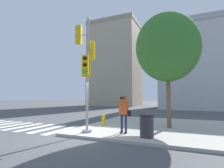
# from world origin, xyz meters

# --- Properties ---
(ground_plane) EXTENTS (160.00, 160.00, 0.00)m
(ground_plane) POSITION_xyz_m (0.00, 0.00, 0.00)
(ground_plane) COLOR #4C4C4F
(sidewalk_corner) EXTENTS (8.00, 8.00, 0.12)m
(sidewalk_corner) POSITION_xyz_m (3.50, 3.50, 0.06)
(sidewalk_corner) COLOR #ADA89E
(sidewalk_corner) RESTS_ON ground_plane
(crosswalk_stripes) EXTENTS (8.18, 2.80, 0.01)m
(crosswalk_stripes) POSITION_xyz_m (-5.06, 0.79, 0.00)
(crosswalk_stripes) COLOR silver
(crosswalk_stripes) RESTS_ON ground_plane
(traffic_signal_pole) EXTENTS (0.94, 1.23, 5.64)m
(traffic_signal_pole) POSITION_xyz_m (0.57, 0.26, 3.52)
(traffic_signal_pole) COLOR #939399
(traffic_signal_pole) RESTS_ON sidewalk_corner
(person_photographer) EXTENTS (0.58, 0.54, 1.73)m
(person_photographer) POSITION_xyz_m (2.34, 0.79, 1.16)
(person_photographer) COLOR black
(person_photographer) RESTS_ON sidewalk_corner
(street_tree) EXTENTS (3.52, 3.52, 6.39)m
(street_tree) POSITION_xyz_m (4.11, 3.14, 4.57)
(street_tree) COLOR brown
(street_tree) RESTS_ON sidewalk_corner
(fire_hydrant) EXTENTS (0.20, 0.26, 0.66)m
(fire_hydrant) POSITION_xyz_m (0.42, 2.52, 0.44)
(fire_hydrant) COLOR yellow
(fire_hydrant) RESTS_ON sidewalk_corner
(trash_bin) EXTENTS (0.60, 0.60, 0.91)m
(trash_bin) POSITION_xyz_m (3.48, 0.39, 0.58)
(trash_bin) COLOR #2D2D33
(trash_bin) RESTS_ON sidewalk_corner
(building_left) EXTENTS (10.22, 8.22, 17.87)m
(building_left) POSITION_xyz_m (-9.29, 27.84, 8.95)
(building_left) COLOR tan
(building_left) RESTS_ON ground_plane
(building_right) EXTENTS (11.80, 13.90, 12.88)m
(building_right) POSITION_xyz_m (6.91, 25.25, 6.45)
(building_right) COLOR #BCBCC1
(building_right) RESTS_ON ground_plane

